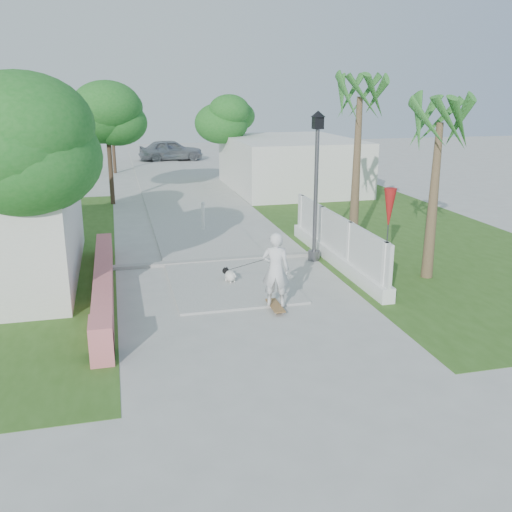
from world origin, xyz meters
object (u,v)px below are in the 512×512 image
object	(u,v)px
patio_umbrella	(389,209)
parked_car	(171,150)
street_lamp	(316,181)
skateboarder	(256,267)
dog	(229,275)
bollard	(203,215)

from	to	relation	value
patio_umbrella	parked_car	distance (m)	27.17
street_lamp	skateboarder	xyz separation A→B (m)	(-2.54, -2.87, -1.57)
skateboarder	parked_car	distance (m)	28.80
patio_umbrella	dog	xyz separation A→B (m)	(-4.82, -0.48, -1.46)
street_lamp	parked_car	xyz separation A→B (m)	(-1.70, 25.92, -1.66)
street_lamp	patio_umbrella	size ratio (longest dim) A/B	1.93
bollard	dog	size ratio (longest dim) A/B	1.87
bollard	parked_car	bearing A→B (deg)	87.33
street_lamp	bollard	world-z (taller)	street_lamp
patio_umbrella	parked_car	world-z (taller)	patio_umbrella
skateboarder	dog	xyz separation A→B (m)	(-0.38, 1.38, -0.62)
street_lamp	parked_car	bearing A→B (deg)	93.75
skateboarder	dog	distance (m)	1.56
street_lamp	skateboarder	bearing A→B (deg)	-131.55
skateboarder	bollard	bearing A→B (deg)	-68.03
dog	parked_car	size ratio (longest dim) A/B	0.13
patio_umbrella	parked_car	bearing A→B (deg)	97.62
skateboarder	patio_umbrella	bearing A→B (deg)	-136.48
street_lamp	skateboarder	world-z (taller)	street_lamp
dog	parked_car	bearing A→B (deg)	63.76
bollard	parked_car	size ratio (longest dim) A/B	0.24
street_lamp	dog	size ratio (longest dim) A/B	7.63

